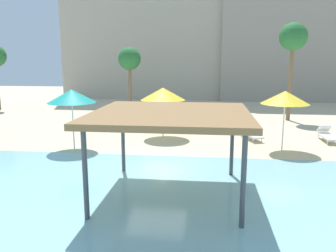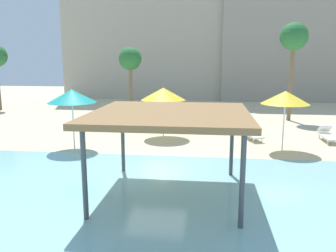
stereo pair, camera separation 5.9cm
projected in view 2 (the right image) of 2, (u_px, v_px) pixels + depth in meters
name	position (u px, v px, depth m)	size (l,w,h in m)	color
ground_plane	(155.00, 167.00, 13.78)	(80.00, 80.00, 0.00)	beige
lagoon_water	(124.00, 229.00, 8.66)	(44.00, 13.50, 0.04)	#8CC6CC
shade_pavilion	(170.00, 116.00, 10.47)	(4.78, 4.78, 2.70)	#42474C
beach_umbrella_yellow_0	(163.00, 94.00, 18.67)	(2.45, 2.45, 2.76)	silver
beach_umbrella_teal_2	(72.00, 96.00, 16.06)	(2.28, 2.28, 2.89)	silver
beach_umbrella_yellow_4	(285.00, 98.00, 15.77)	(2.21, 2.21, 2.84)	silver
lounge_chair_2	(250.00, 133.00, 18.57)	(1.16, 1.99, 0.74)	white
lounge_chair_5	(327.00, 135.00, 18.10)	(0.61, 1.90, 0.74)	white
palm_tree_1	(294.00, 39.00, 23.33)	(1.90, 1.90, 6.77)	brown
palm_tree_2	(130.00, 60.00, 28.48)	(1.90, 1.90, 5.30)	brown
hotel_block_0	(176.00, 19.00, 40.68)	(23.87, 11.47, 18.05)	#B2A893
hotel_block_1	(318.00, 20.00, 37.94)	(21.23, 10.82, 17.24)	#9E9384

